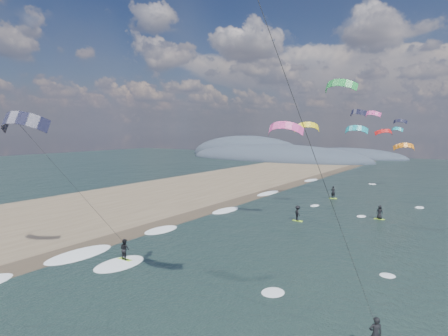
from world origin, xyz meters
The scene contains 9 objects.
ground centered at (0.00, 0.00, 0.00)m, with size 260.00×260.00×0.00m, color black.
sand_strip centered at (-24.00, 10.00, 0.00)m, with size 26.00×240.00×0.00m, color brown.
wet_sand_strip centered at (-12.00, 10.00, 0.00)m, with size 3.00×240.00×0.00m, color #382D23.
coastal_hills centered at (-44.84, 107.86, 0.00)m, with size 80.00×41.00×15.00m.
kitesurfer_near_a centered at (8.52, 0.35, 13.55)m, with size 7.74×8.60×17.84m.
kitesurfer_near_b centered at (-9.20, 2.94, 7.38)m, with size 7.00×8.58×11.93m.
far_kitesurfers centered at (0.90, 31.05, 0.85)m, with size 9.30×16.03×1.82m.
bg_kite_field centered at (-0.24, 52.34, 11.12)m, with size 12.88×67.94×9.00m.
shoreline_surf centered at (-10.80, 14.75, 0.00)m, with size 2.40×79.40×0.11m.
Camera 1 is at (14.84, -11.60, 9.97)m, focal length 30.00 mm.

